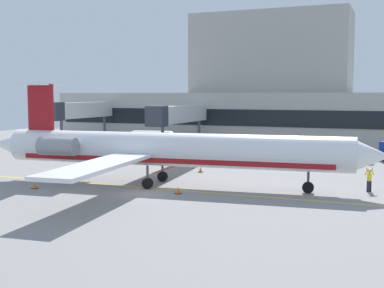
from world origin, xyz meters
The scene contains 12 objects.
ground centered at (0.00, 0.00, -0.05)m, with size 120.00×120.00×0.11m.
terminal_building centered at (-5.06, 48.66, 7.49)m, with size 62.11×16.49×21.29m.
jet_bridge_west centered at (-10.34, 30.67, 4.85)m, with size 2.40×17.24×6.24m.
jet_bridge_east centered at (-27.38, 31.36, 5.19)m, with size 2.40×15.90×6.59m.
regional_jet centered at (0.24, 3.82, 3.06)m, with size 35.29×28.86×8.72m.
baggage_tug centered at (16.72, 28.38, 1.00)m, with size 3.66×3.05×2.26m.
pushback_tractor centered at (9.28, 27.14, 0.83)m, with size 3.78×2.77×1.79m.
fuel_tank centered at (-15.80, 33.24, 1.31)m, with size 7.33×2.90×2.31m.
marshaller centered at (16.47, 7.44, 0.99)m, with size 0.79×0.44×1.95m.
safety_cone_alpha centered at (0.35, 11.92, 0.25)m, with size 0.47×0.47×0.55m.
safety_cone_bravo centered at (2.76, 0.95, 0.25)m, with size 0.47×0.47×0.55m.
safety_cone_charlie centered at (-9.01, -1.52, 0.25)m, with size 0.47×0.47×0.55m.
Camera 1 is at (18.67, -34.82, 7.71)m, focal length 47.75 mm.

